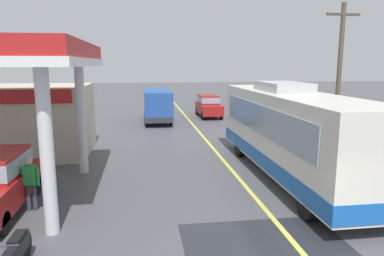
{
  "coord_description": "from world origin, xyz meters",
  "views": [
    {
      "loc": [
        -3.69,
        -5.49,
        4.43
      ],
      "look_at": [
        -1.5,
        10.0,
        1.6
      ],
      "focal_mm": 33.28,
      "sensor_mm": 36.0,
      "label": 1
    }
  ],
  "objects_px": {
    "car_trailing_behind_bus": "(209,105)",
    "motorcycle_parked_forecourt": "(16,253)",
    "pedestrian_near_pump": "(30,181)",
    "minibus_opposing_lane": "(157,103)",
    "coach_bus_main": "(291,134)"
  },
  "relations": [
    {
      "from": "motorcycle_parked_forecourt",
      "to": "car_trailing_behind_bus",
      "type": "height_order",
      "value": "car_trailing_behind_bus"
    },
    {
      "from": "pedestrian_near_pump",
      "to": "car_trailing_behind_bus",
      "type": "relative_size",
      "value": 0.4
    },
    {
      "from": "car_trailing_behind_bus",
      "to": "motorcycle_parked_forecourt",
      "type": "bearing_deg",
      "value": -110.82
    },
    {
      "from": "car_trailing_behind_bus",
      "to": "pedestrian_near_pump",
      "type": "bearing_deg",
      "value": -115.92
    },
    {
      "from": "pedestrian_near_pump",
      "to": "minibus_opposing_lane",
      "type": "bearing_deg",
      "value": 74.61
    },
    {
      "from": "motorcycle_parked_forecourt",
      "to": "pedestrian_near_pump",
      "type": "xyz_separation_m",
      "value": [
        -0.66,
        3.41,
        0.49
      ]
    },
    {
      "from": "coach_bus_main",
      "to": "motorcycle_parked_forecourt",
      "type": "bearing_deg",
      "value": -146.92
    },
    {
      "from": "car_trailing_behind_bus",
      "to": "minibus_opposing_lane",
      "type": "bearing_deg",
      "value": -157.53
    },
    {
      "from": "coach_bus_main",
      "to": "car_trailing_behind_bus",
      "type": "relative_size",
      "value": 2.63
    },
    {
      "from": "minibus_opposing_lane",
      "to": "motorcycle_parked_forecourt",
      "type": "bearing_deg",
      "value": -101.07
    },
    {
      "from": "minibus_opposing_lane",
      "to": "coach_bus_main",
      "type": "bearing_deg",
      "value": -72.46
    },
    {
      "from": "motorcycle_parked_forecourt",
      "to": "coach_bus_main",
      "type": "bearing_deg",
      "value": 33.08
    },
    {
      "from": "coach_bus_main",
      "to": "minibus_opposing_lane",
      "type": "xyz_separation_m",
      "value": [
        -4.59,
        14.52,
        -0.25
      ]
    },
    {
      "from": "minibus_opposing_lane",
      "to": "pedestrian_near_pump",
      "type": "height_order",
      "value": "minibus_opposing_lane"
    },
    {
      "from": "pedestrian_near_pump",
      "to": "car_trailing_behind_bus",
      "type": "bearing_deg",
      "value": 64.08
    }
  ]
}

